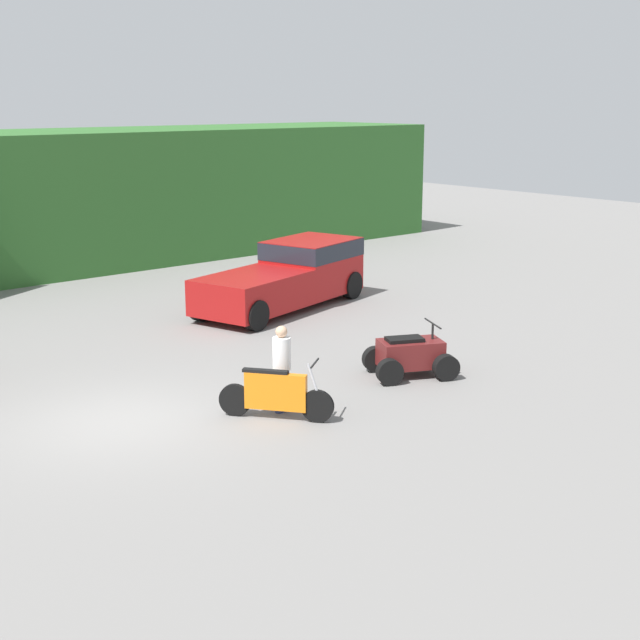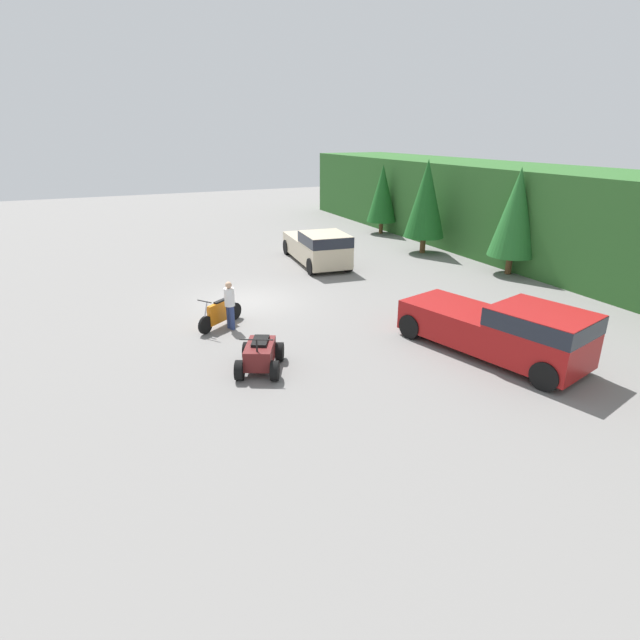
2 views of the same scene
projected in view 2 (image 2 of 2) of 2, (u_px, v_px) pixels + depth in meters
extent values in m
plane|color=slate|center=(250.00, 301.00, 20.30)|extent=(80.00, 80.00, 0.00)
cube|color=#2D6028|center=(548.00, 217.00, 25.59)|extent=(44.00, 6.00, 4.75)
cylinder|color=brown|center=(381.00, 227.00, 33.69)|extent=(0.27, 0.27, 0.80)
cone|color=#19561E|center=(382.00, 193.00, 32.90)|extent=(1.97, 1.97, 3.67)
cylinder|color=brown|center=(423.00, 245.00, 28.26)|extent=(0.31, 0.31, 0.92)
cone|color=#19561E|center=(426.00, 199.00, 27.36)|extent=(2.24, 2.24, 4.18)
cylinder|color=brown|center=(509.00, 265.00, 24.07)|extent=(0.30, 0.30, 0.90)
cone|color=#236628|center=(516.00, 212.00, 23.18)|extent=(2.19, 2.19, 4.09)
cube|color=maroon|center=(540.00, 338.00, 14.09)|extent=(3.02, 2.65, 1.58)
cube|color=#1E232D|center=(543.00, 320.00, 13.90)|extent=(3.05, 2.67, 0.51)
cube|color=maroon|center=(455.00, 320.00, 16.26)|extent=(3.57, 2.80, 0.97)
cylinder|color=black|center=(578.00, 357.00, 14.31)|extent=(0.86, 0.49, 0.82)
cylinder|color=black|center=(546.00, 376.00, 13.20)|extent=(0.86, 0.49, 0.82)
cylinder|color=black|center=(446.00, 314.00, 17.68)|extent=(0.86, 0.49, 0.82)
cylinder|color=black|center=(411.00, 326.00, 16.56)|extent=(0.86, 0.49, 0.82)
cube|color=beige|center=(325.00, 250.00, 24.58)|extent=(2.70, 2.28, 1.58)
cube|color=#1E232D|center=(325.00, 239.00, 24.40)|extent=(2.73, 2.30, 0.51)
cube|color=beige|center=(308.00, 244.00, 27.17)|extent=(3.26, 2.33, 0.97)
cylinder|color=black|center=(348.00, 263.00, 24.43)|extent=(0.84, 0.36, 0.82)
cylinder|color=black|center=(311.00, 267.00, 23.88)|extent=(0.84, 0.36, 0.82)
cylinder|color=black|center=(319.00, 245.00, 28.45)|extent=(0.84, 0.36, 0.82)
cylinder|color=black|center=(287.00, 247.00, 27.89)|extent=(0.84, 0.36, 0.82)
cylinder|color=black|center=(205.00, 325.00, 16.92)|extent=(0.45, 0.56, 0.63)
cylinder|color=black|center=(235.00, 311.00, 18.23)|extent=(0.45, 0.56, 0.63)
cube|color=orange|center=(220.00, 312.00, 17.49)|extent=(0.84, 1.05, 0.71)
cylinder|color=#B7B7BC|center=(205.00, 313.00, 16.81)|extent=(0.22, 0.27, 0.81)
cylinder|color=black|center=(204.00, 301.00, 16.67)|extent=(0.50, 0.39, 0.04)
cube|color=black|center=(223.00, 300.00, 17.52)|extent=(0.63, 0.78, 0.06)
cylinder|color=black|center=(275.00, 371.00, 13.77)|extent=(0.60, 0.44, 0.56)
cylinder|color=black|center=(240.00, 370.00, 13.79)|extent=(0.60, 0.44, 0.56)
cylinder|color=black|center=(280.00, 352.00, 14.96)|extent=(0.60, 0.44, 0.56)
cylinder|color=black|center=(247.00, 351.00, 14.98)|extent=(0.60, 0.44, 0.56)
cube|color=#5B1919|center=(260.00, 354.00, 14.30)|extent=(1.55, 1.28, 0.58)
cylinder|color=black|center=(257.00, 346.00, 13.67)|extent=(0.07, 0.07, 0.35)
cylinder|color=black|center=(256.00, 340.00, 13.60)|extent=(0.44, 0.85, 0.04)
cube|color=black|center=(260.00, 341.00, 14.31)|extent=(0.90, 0.73, 0.08)
cylinder|color=navy|center=(232.00, 318.00, 17.27)|extent=(0.22, 0.22, 0.84)
cylinder|color=navy|center=(229.00, 316.00, 17.40)|extent=(0.22, 0.22, 0.84)
cylinder|color=white|center=(229.00, 297.00, 17.07)|extent=(0.44, 0.44, 0.63)
sphere|color=tan|center=(228.00, 285.00, 16.92)|extent=(0.29, 0.29, 0.23)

